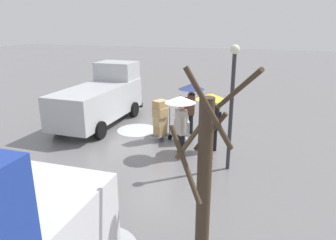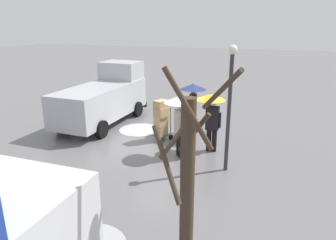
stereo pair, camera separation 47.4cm
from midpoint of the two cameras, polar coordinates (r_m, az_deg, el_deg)
ground_plane at (r=12.15m, az=-1.93°, el=-4.06°), size 90.00×90.00×0.00m
slush_patch_near_cluster at (r=13.56m, az=-6.66°, el=-1.82°), size 1.73×1.73×0.01m
cargo_van_parked_right at (r=14.52m, az=-13.06°, el=3.98°), size 2.26×5.37×2.60m
shopping_cart_vendor at (r=12.03m, az=1.37°, el=-1.39°), size 0.82×0.97×1.04m
hand_dolly_boxes at (r=12.06m, az=-2.54°, el=0.37°), size 0.77×0.85×1.61m
pedestrian_pink_side at (r=10.46m, az=1.02°, el=1.52°), size 1.04×1.04×2.15m
pedestrian_black_side at (r=10.98m, az=6.73°, el=2.19°), size 1.04×1.04×2.15m
pedestrian_white_side at (r=12.67m, az=3.17°, el=4.27°), size 1.04×1.04×2.15m
bare_tree_near at (r=5.23m, az=3.99°, el=-12.02°), size 1.39×1.39×3.91m
street_lamp at (r=9.39m, az=10.21°, el=4.35°), size 0.28×0.28×3.86m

